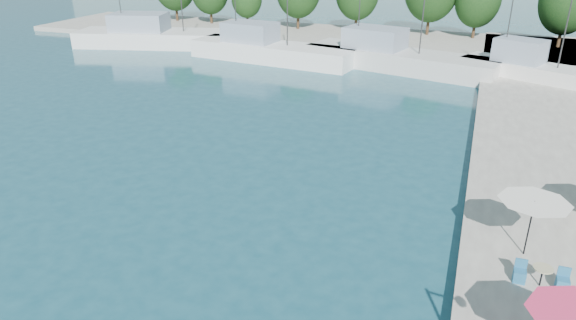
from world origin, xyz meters
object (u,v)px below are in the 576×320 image
at_px(trawler_03, 395,58).
at_px(trawler_01, 162,37).
at_px(trawler_02, 269,50).
at_px(umbrella_white, 534,207).
at_px(trawler_04, 535,73).

bearing_deg(trawler_03, trawler_01, -169.28).
height_order(trawler_02, umbrella_white, trawler_02).
bearing_deg(trawler_02, umbrella_white, -44.92).
bearing_deg(umbrella_white, trawler_04, 86.01).
distance_m(trawler_03, trawler_04, 12.67).
xyz_separation_m(trawler_01, trawler_02, (14.80, -2.66, 0.00)).
xyz_separation_m(trawler_02, trawler_03, (13.13, 0.95, -0.00)).
distance_m(trawler_03, umbrella_white, 33.32).
xyz_separation_m(trawler_01, trawler_04, (40.48, -3.40, 0.00)).
height_order(trawler_01, umbrella_white, trawler_01).
height_order(trawler_01, trawler_04, same).
bearing_deg(trawler_04, trawler_02, -157.31).
relative_size(trawler_04, umbrella_white, 5.13).
height_order(trawler_02, trawler_04, same).
bearing_deg(trawler_04, trawler_03, -163.31).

